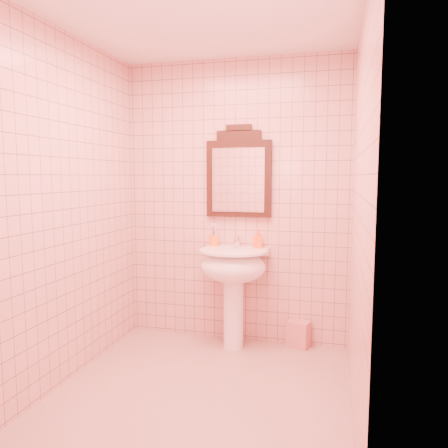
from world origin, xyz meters
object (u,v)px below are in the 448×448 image
(toothbrush_cup, at_px, (214,241))
(soap_dispenser, at_px, (258,239))
(towel, at_px, (298,334))
(mirror, at_px, (239,175))
(pedestal_sink, at_px, (233,273))

(toothbrush_cup, height_order, soap_dispenser, toothbrush_cup)
(toothbrush_cup, xyz_separation_m, soap_dispenser, (0.40, -0.00, 0.03))
(towel, bearing_deg, soap_dispenser, -176.69)
(mirror, distance_m, soap_dispenser, 0.59)
(toothbrush_cup, relative_size, soap_dispenser, 1.13)
(pedestal_sink, relative_size, soap_dispenser, 5.36)
(mirror, height_order, towel, mirror)
(pedestal_sink, bearing_deg, mirror, 90.00)
(mirror, xyz_separation_m, soap_dispenser, (0.18, -0.05, -0.55))
(pedestal_sink, distance_m, towel, 0.79)
(toothbrush_cup, bearing_deg, mirror, 13.26)
(soap_dispenser, bearing_deg, mirror, 157.59)
(toothbrush_cup, xyz_separation_m, towel, (0.76, 0.02, -0.80))
(soap_dispenser, bearing_deg, pedestal_sink, -147.69)
(pedestal_sink, height_order, mirror, mirror)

